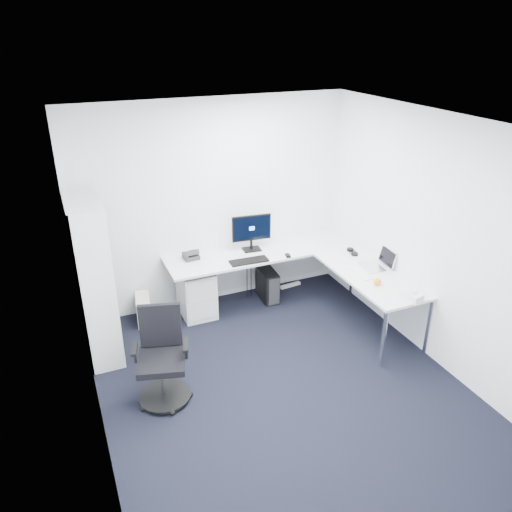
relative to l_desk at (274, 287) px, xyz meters
name	(u,v)px	position (x,y,z in m)	size (l,w,h in m)	color
ground	(282,388)	(-0.55, -1.40, -0.38)	(4.20, 4.20, 0.00)	black
ceiling	(289,127)	(-0.55, -1.40, 2.32)	(4.20, 4.20, 0.00)	white
wall_back	(213,205)	(-0.55, 0.70, 0.97)	(3.60, 0.02, 2.70)	white
wall_front	(444,423)	(-0.55, -3.50, 0.97)	(3.60, 0.02, 2.70)	white
wall_left	(85,313)	(-2.35, -1.40, 0.97)	(0.02, 4.20, 2.70)	white
wall_right	(437,243)	(1.25, -1.40, 0.97)	(0.02, 4.20, 2.70)	white
l_desk	(274,287)	(0.00, 0.00, 0.00)	(2.58, 1.44, 0.75)	silver
drawer_pedestal	(196,292)	(-0.93, 0.37, -0.06)	(0.41, 0.52, 0.63)	silver
bookshelf	(93,279)	(-2.17, 0.05, 0.55)	(0.36, 0.92, 1.85)	silver
task_chair	(161,359)	(-1.72, -1.09, 0.12)	(0.55, 0.55, 0.99)	black
black_pc_tower	(267,285)	(0.08, 0.38, -0.16)	(0.20, 0.44, 0.43)	black
beige_pc_tower	(144,309)	(-1.61, 0.45, -0.20)	(0.17, 0.38, 0.36)	beige
power_strip	(290,285)	(0.53, 0.56, -0.36)	(0.33, 0.06, 0.04)	silver
monitor	(252,233)	(-0.13, 0.43, 0.63)	(0.52, 0.17, 0.50)	black
black_keyboard	(249,261)	(-0.30, 0.11, 0.39)	(0.49, 0.17, 0.02)	black
mouse	(288,256)	(0.22, 0.06, 0.39)	(0.06, 0.09, 0.03)	black
desk_phone	(191,254)	(-0.94, 0.49, 0.44)	(0.18, 0.18, 0.13)	#28282A
laptop	(373,259)	(1.03, -0.64, 0.49)	(0.33, 0.32, 0.23)	silver
white_keyboard	(360,273)	(0.81, -0.71, 0.38)	(0.11, 0.40, 0.01)	silver
headphones	(352,251)	(1.05, -0.17, 0.40)	(0.13, 0.21, 0.06)	black
orange_fruit	(377,282)	(0.82, -1.03, 0.42)	(0.09, 0.09, 0.09)	orange
tissue_box	(411,296)	(0.95, -1.45, 0.42)	(0.13, 0.25, 0.09)	silver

